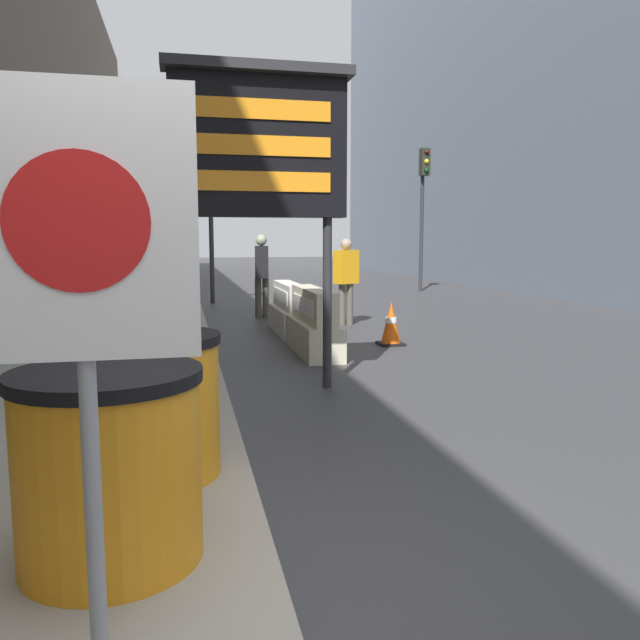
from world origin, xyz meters
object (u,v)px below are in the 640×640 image
jersey_barrier_cream (313,325)px  traffic_light_far_side (423,190)px  message_board (259,149)px  traffic_cone_mid (282,300)px  barrel_drum_middle (153,405)px  traffic_light_near_curb (211,193)px  pedestrian_worker (262,269)px  pedestrian_passerby (346,274)px  barrel_drum_foreground (110,465)px  traffic_cone_near (391,324)px  warning_sign (81,261)px  jersey_barrier_white (289,311)px

jersey_barrier_cream → traffic_light_far_side: traffic_light_far_side is taller
message_board → traffic_cone_mid: 7.20m
traffic_light_far_side → barrel_drum_middle: bearing=-117.3°
traffic_light_near_curb → pedestrian_worker: 3.85m
traffic_cone_mid → pedestrian_passerby: pedestrian_passerby is taller
barrel_drum_foreground → jersey_barrier_cream: bearing=69.7°
barrel_drum_foreground → traffic_cone_near: size_ratio=1.30×
warning_sign → pedestrian_worker: 11.18m
traffic_light_near_curb → traffic_light_far_side: bearing=20.5°
message_board → traffic_cone_mid: bearing=79.1°
jersey_barrier_cream → traffic_cone_mid: size_ratio=2.65×
message_board → traffic_light_far_side: size_ratio=0.76×
barrel_drum_foreground → traffic_cone_mid: 10.78m
barrel_drum_middle → traffic_cone_near: 6.29m
traffic_light_near_curb → traffic_light_far_side: 7.27m
message_board → traffic_light_far_side: (6.74, 12.31, 0.66)m
warning_sign → jersey_barrier_cream: warning_sign is taller
traffic_cone_mid → jersey_barrier_cream: bearing=-93.4°
barrel_drum_middle → pedestrian_worker: 9.39m
barrel_drum_middle → traffic_cone_near: size_ratio=1.30×
traffic_cone_near → traffic_light_near_curb: 8.00m
barrel_drum_foreground → barrel_drum_middle: 1.05m
traffic_cone_near → pedestrian_passerby: (-0.09, 2.41, 0.65)m
warning_sign → message_board: bearing=75.9°
barrel_drum_foreground → barrel_drum_middle: (0.14, 1.04, 0.00)m
warning_sign → traffic_cone_mid: bearing=77.8°
traffic_cone_mid → traffic_light_near_curb: (-1.35, 3.04, 2.49)m
message_board → traffic_cone_mid: message_board is taller
message_board → pedestrian_worker: (0.82, 6.47, -1.55)m
warning_sign → traffic_light_near_curb: 14.38m
jersey_barrier_white → barrel_drum_foreground: bearing=-105.3°
traffic_light_far_side → pedestrian_worker: (-5.92, -5.84, -2.21)m
warning_sign → message_board: (1.13, 4.52, 1.02)m
jersey_barrier_cream → traffic_light_far_side: bearing=60.7°
barrel_drum_foreground → message_board: (1.16, 3.77, 1.97)m
traffic_light_near_curb → pedestrian_passerby: 5.63m
jersey_barrier_white → traffic_cone_near: jersey_barrier_white is taller
warning_sign → pedestrian_passerby: (3.40, 9.50, -0.58)m
jersey_barrier_white → traffic_cone_near: (1.34, -1.67, -0.05)m
traffic_cone_near → pedestrian_passerby: size_ratio=0.41×
barrel_drum_foreground → warning_sign: bearing=-87.7°
warning_sign → traffic_cone_mid: 11.57m
barrel_drum_foreground → warning_sign: warning_sign is taller
pedestrian_worker → barrel_drum_middle: bearing=-5.0°
traffic_cone_mid → traffic_light_far_side: 8.32m
jersey_barrier_cream → traffic_light_near_curb: (-1.08, 7.63, 2.42)m
barrel_drum_middle → pedestrian_passerby: (3.29, 7.71, 0.37)m
barrel_drum_middle → warning_sign: 2.03m
warning_sign → pedestrian_worker: bearing=79.9°
barrel_drum_middle → pedestrian_passerby: size_ratio=0.53×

